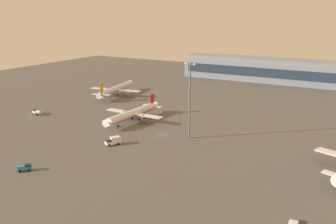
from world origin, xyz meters
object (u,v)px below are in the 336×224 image
at_px(fuel_truck, 37,112).
at_px(apron_light_east, 190,97).
at_px(airplane_taxiway_distant, 116,89).
at_px(airplane_mid_apron, 133,113).
at_px(cargo_loader, 25,167).
at_px(catering_truck, 113,141).

relative_size(fuel_truck, apron_light_east, 0.22).
bearing_deg(fuel_truck, airplane_taxiway_distant, 5.33).
relative_size(airplane_mid_apron, airplane_taxiway_distant, 0.94).
distance_m(cargo_loader, apron_light_east, 64.81).
xyz_separation_m(airplane_taxiway_distant, apron_light_east, (73.26, -48.37, 13.01)).
relative_size(cargo_loader, apron_light_east, 0.14).
bearing_deg(airplane_mid_apron, cargo_loader, 94.30).
relative_size(airplane_mid_apron, cargo_loader, 8.82).
xyz_separation_m(airplane_mid_apron, airplane_taxiway_distant, (-40.15, 39.44, 0.26)).
bearing_deg(apron_light_east, fuel_truck, -176.70).
distance_m(airplane_mid_apron, apron_light_east, 36.78).
distance_m(airplane_taxiway_distant, cargo_loader, 111.87).
bearing_deg(airplane_mid_apron, airplane_taxiway_distant, -42.55).
height_order(airplane_mid_apron, catering_truck, airplane_mid_apron).
height_order(catering_truck, apron_light_east, apron_light_east).
distance_m(fuel_truck, apron_light_east, 82.42).
relative_size(airplane_mid_apron, catering_truck, 6.33).
bearing_deg(airplane_taxiway_distant, apron_light_east, -43.47).
xyz_separation_m(airplane_mid_apron, cargo_loader, (2.63, -63.89, -2.54)).
relative_size(airplane_mid_apron, apron_light_east, 1.27).
bearing_deg(catering_truck, apron_light_east, -104.75).
bearing_deg(fuel_truck, cargo_loader, -121.59).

